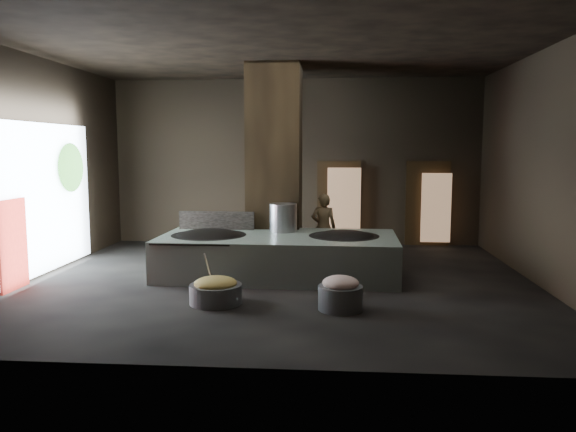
# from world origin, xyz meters

# --- Properties ---
(floor) EXTENTS (10.00, 9.00, 0.10)m
(floor) POSITION_xyz_m (0.00, 0.00, -0.05)
(floor) COLOR black
(floor) RESTS_ON ground
(ceiling) EXTENTS (10.00, 9.00, 0.10)m
(ceiling) POSITION_xyz_m (0.00, 0.00, 4.55)
(ceiling) COLOR black
(ceiling) RESTS_ON back_wall
(back_wall) EXTENTS (10.00, 0.10, 4.50)m
(back_wall) POSITION_xyz_m (0.00, 4.55, 2.25)
(back_wall) COLOR black
(back_wall) RESTS_ON ground
(front_wall) EXTENTS (10.00, 0.10, 4.50)m
(front_wall) POSITION_xyz_m (0.00, -4.55, 2.25)
(front_wall) COLOR black
(front_wall) RESTS_ON ground
(left_wall) EXTENTS (0.10, 9.00, 4.50)m
(left_wall) POSITION_xyz_m (-5.05, 0.00, 2.25)
(left_wall) COLOR black
(left_wall) RESTS_ON ground
(right_wall) EXTENTS (0.10, 9.00, 4.50)m
(right_wall) POSITION_xyz_m (5.05, 0.00, 2.25)
(right_wall) COLOR black
(right_wall) RESTS_ON ground
(pillar) EXTENTS (1.20, 1.20, 4.50)m
(pillar) POSITION_xyz_m (-0.30, 1.90, 2.25)
(pillar) COLOR black
(pillar) RESTS_ON ground
(hearth_platform) EXTENTS (4.90, 2.44, 0.84)m
(hearth_platform) POSITION_xyz_m (-0.08, 0.47, 0.42)
(hearth_platform) COLOR #A5B7A5
(hearth_platform) RESTS_ON ground
(platform_cap) EXTENTS (4.74, 2.27, 0.03)m
(platform_cap) POSITION_xyz_m (-0.08, 0.47, 0.82)
(platform_cap) COLOR black
(platform_cap) RESTS_ON hearth_platform
(wok_left) EXTENTS (1.53, 1.53, 0.42)m
(wok_left) POSITION_xyz_m (-1.53, 0.42, 0.75)
(wok_left) COLOR black
(wok_left) RESTS_ON hearth_platform
(wok_left_rim) EXTENTS (1.56, 1.56, 0.05)m
(wok_left_rim) POSITION_xyz_m (-1.53, 0.42, 0.82)
(wok_left_rim) COLOR black
(wok_left_rim) RESTS_ON hearth_platform
(wok_right) EXTENTS (1.42, 1.42, 0.40)m
(wok_right) POSITION_xyz_m (1.27, 0.52, 0.75)
(wok_right) COLOR black
(wok_right) RESTS_ON hearth_platform
(wok_right_rim) EXTENTS (1.45, 1.45, 0.05)m
(wok_right_rim) POSITION_xyz_m (1.27, 0.52, 0.82)
(wok_right_rim) COLOR black
(wok_right_rim) RESTS_ON hearth_platform
(stock_pot) EXTENTS (0.59, 0.59, 0.63)m
(stock_pot) POSITION_xyz_m (-0.03, 1.02, 1.13)
(stock_pot) COLOR #A5A6AD
(stock_pot) RESTS_ON hearth_platform
(splash_guard) EXTENTS (1.69, 0.11, 0.42)m
(splash_guard) POSITION_xyz_m (-1.53, 1.22, 1.03)
(splash_guard) COLOR black
(splash_guard) RESTS_ON hearth_platform
(cook) EXTENTS (0.58, 0.37, 1.58)m
(cook) POSITION_xyz_m (0.83, 2.12, 0.79)
(cook) COLOR olive
(cook) RESTS_ON ground
(veg_basin) EXTENTS (1.08, 1.08, 0.33)m
(veg_basin) POSITION_xyz_m (-0.94, -1.73, 0.16)
(veg_basin) COLOR slate
(veg_basin) RESTS_ON ground
(veg_fill) EXTENTS (0.73, 0.73, 0.23)m
(veg_fill) POSITION_xyz_m (-0.94, -1.73, 0.35)
(veg_fill) COLOR #92A650
(veg_fill) RESTS_ON veg_basin
(ladle) EXTENTS (0.10, 0.35, 0.64)m
(ladle) POSITION_xyz_m (-1.09, -1.58, 0.55)
(ladle) COLOR #A5A6AD
(ladle) RESTS_ON veg_basin
(meat_basin) EXTENTS (0.95, 0.95, 0.40)m
(meat_basin) POSITION_xyz_m (1.18, -1.94, 0.20)
(meat_basin) COLOR slate
(meat_basin) RESTS_ON ground
(meat_fill) EXTENTS (0.60, 0.60, 0.23)m
(meat_fill) POSITION_xyz_m (1.18, -1.94, 0.45)
(meat_fill) COLOR tan
(meat_fill) RESTS_ON meat_basin
(doorway_near) EXTENTS (1.18, 0.08, 2.38)m
(doorway_near) POSITION_xyz_m (1.20, 4.45, 1.10)
(doorway_near) COLOR black
(doorway_near) RESTS_ON ground
(doorway_near_glow) EXTENTS (0.90, 0.04, 2.12)m
(doorway_near_glow) POSITION_xyz_m (1.34, 4.26, 1.05)
(doorway_near_glow) COLOR #8C6647
(doorway_near_glow) RESTS_ON ground
(doorway_far) EXTENTS (1.18, 0.08, 2.38)m
(doorway_far) POSITION_xyz_m (3.60, 4.45, 1.10)
(doorway_far) COLOR black
(doorway_far) RESTS_ON ground
(doorway_far_glow) EXTENTS (0.78, 0.04, 1.85)m
(doorway_far_glow) POSITION_xyz_m (3.79, 4.22, 1.05)
(doorway_far_glow) COLOR #8C6647
(doorway_far_glow) RESTS_ON ground
(left_opening) EXTENTS (0.04, 4.20, 3.10)m
(left_opening) POSITION_xyz_m (-4.95, 0.20, 1.60)
(left_opening) COLOR white
(left_opening) RESTS_ON ground
(pavilion_sliver) EXTENTS (0.05, 0.90, 1.70)m
(pavilion_sliver) POSITION_xyz_m (-4.88, -1.10, 0.85)
(pavilion_sliver) COLOR maroon
(pavilion_sliver) RESTS_ON ground
(tree_silhouette) EXTENTS (0.28, 1.10, 1.10)m
(tree_silhouette) POSITION_xyz_m (-4.85, 1.30, 2.20)
(tree_silhouette) COLOR #194714
(tree_silhouette) RESTS_ON left_opening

